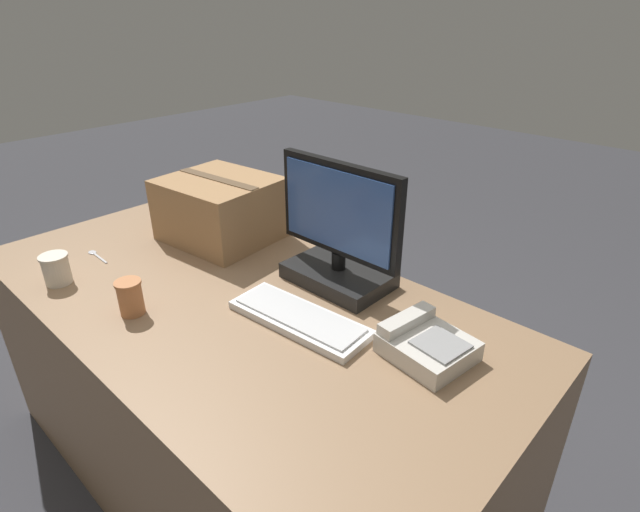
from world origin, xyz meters
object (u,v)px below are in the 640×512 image
object	(u,v)px
keyboard	(299,318)
spoon	(95,255)
paper_cup_left	(56,269)
desk_phone	(426,344)
paper_cup_right	(130,297)
monitor	(339,240)
cardboard_box	(220,209)

from	to	relation	value
keyboard	spoon	distance (m)	0.85
keyboard	paper_cup_left	bearing A→B (deg)	-157.28
desk_phone	paper_cup_right	world-z (taller)	paper_cup_right
keyboard	paper_cup_right	bearing A→B (deg)	-146.88
monitor	paper_cup_right	bearing A→B (deg)	-120.15
paper_cup_right	spoon	world-z (taller)	paper_cup_right
keyboard	cardboard_box	bearing A→B (deg)	157.36
paper_cup_left	paper_cup_right	xyz separation A→B (m)	(0.33, 0.07, 0.00)
paper_cup_left	spoon	bearing A→B (deg)	123.02
keyboard	cardboard_box	xyz separation A→B (m)	(-0.62, 0.20, 0.10)
paper_cup_left	paper_cup_right	world-z (taller)	paper_cup_right
desk_phone	paper_cup_left	xyz separation A→B (m)	(-1.05, -0.48, 0.02)
desk_phone	cardboard_box	bearing A→B (deg)	-177.38
keyboard	paper_cup_right	xyz separation A→B (m)	(-0.38, -0.29, 0.04)
desk_phone	cardboard_box	xyz separation A→B (m)	(-0.95, 0.09, 0.08)
paper_cup_right	spoon	bearing A→B (deg)	168.04
monitor	paper_cup_right	world-z (taller)	monitor
keyboard	desk_phone	distance (m)	0.35
paper_cup_right	spoon	size ratio (longest dim) A/B	0.77
desk_phone	paper_cup_right	bearing A→B (deg)	-142.39
desk_phone	paper_cup_right	size ratio (longest dim) A/B	2.16
desk_phone	paper_cup_left	bearing A→B (deg)	-147.47
keyboard	paper_cup_right	world-z (taller)	paper_cup_right
paper_cup_right	monitor	bearing A→B (deg)	59.85
paper_cup_left	spoon	size ratio (longest dim) A/B	0.72
paper_cup_right	cardboard_box	xyz separation A→B (m)	(-0.24, 0.50, 0.06)
spoon	cardboard_box	bearing A→B (deg)	-114.83
spoon	monitor	bearing A→B (deg)	-147.37
keyboard	spoon	xyz separation A→B (m)	(-0.82, -0.20, -0.01)
monitor	desk_phone	distance (m)	0.44
keyboard	paper_cup_left	size ratio (longest dim) A/B	4.36
paper_cup_left	keyboard	bearing A→B (deg)	27.14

